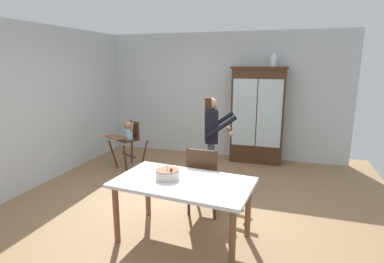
{
  "coord_description": "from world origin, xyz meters",
  "views": [
    {
      "loc": [
        1.39,
        -4.01,
        2.08
      ],
      "look_at": [
        -0.09,
        0.7,
        0.95
      ],
      "focal_mm": 28.65,
      "sensor_mm": 36.0,
      "label": 1
    }
  ],
  "objects_px": {
    "adult_person": "(212,132)",
    "ceramic_vase": "(274,60)",
    "birthday_cake": "(167,174)",
    "high_chair_with_toddler": "(128,136)",
    "dining_chair_far_side": "(204,177)",
    "china_cabinet": "(258,115)",
    "dining_table": "(183,188)"
  },
  "relations": [
    {
      "from": "ceramic_vase",
      "to": "adult_person",
      "type": "distance_m",
      "value": 2.21
    },
    {
      "from": "dining_table",
      "to": "dining_chair_far_side",
      "type": "relative_size",
      "value": 1.71
    },
    {
      "from": "adult_person",
      "to": "dining_table",
      "type": "distance_m",
      "value": 1.58
    },
    {
      "from": "birthday_cake",
      "to": "high_chair_with_toddler",
      "type": "bearing_deg",
      "value": 128.91
    },
    {
      "from": "ceramic_vase",
      "to": "adult_person",
      "type": "xyz_separation_m",
      "value": [
        -0.82,
        -1.71,
        -1.13
      ]
    },
    {
      "from": "dining_table",
      "to": "ceramic_vase",
      "type": "bearing_deg",
      "value": 76.77
    },
    {
      "from": "birthday_cake",
      "to": "dining_chair_far_side",
      "type": "height_order",
      "value": "dining_chair_far_side"
    },
    {
      "from": "china_cabinet",
      "to": "dining_chair_far_side",
      "type": "relative_size",
      "value": 2.07
    },
    {
      "from": "high_chair_with_toddler",
      "to": "dining_chair_far_side",
      "type": "distance_m",
      "value": 2.41
    },
    {
      "from": "ceramic_vase",
      "to": "birthday_cake",
      "type": "bearing_deg",
      "value": -106.65
    },
    {
      "from": "high_chair_with_toddler",
      "to": "birthday_cake",
      "type": "bearing_deg",
      "value": -23.16
    },
    {
      "from": "china_cabinet",
      "to": "dining_table",
      "type": "xyz_separation_m",
      "value": [
        -0.51,
        -3.26,
        -0.35
      ]
    },
    {
      "from": "ceramic_vase",
      "to": "birthday_cake",
      "type": "relative_size",
      "value": 0.96
    },
    {
      "from": "high_chair_with_toddler",
      "to": "adult_person",
      "type": "distance_m",
      "value": 1.93
    },
    {
      "from": "ceramic_vase",
      "to": "high_chair_with_toddler",
      "type": "bearing_deg",
      "value": -156.05
    },
    {
      "from": "birthday_cake",
      "to": "dining_chair_far_side",
      "type": "bearing_deg",
      "value": 67.17
    },
    {
      "from": "high_chair_with_toddler",
      "to": "adult_person",
      "type": "xyz_separation_m",
      "value": [
        1.82,
        -0.54,
        0.31
      ]
    },
    {
      "from": "adult_person",
      "to": "ceramic_vase",
      "type": "bearing_deg",
      "value": -41.94
    },
    {
      "from": "high_chair_with_toddler",
      "to": "birthday_cake",
      "type": "distance_m",
      "value": 2.66
    },
    {
      "from": "china_cabinet",
      "to": "birthday_cake",
      "type": "height_order",
      "value": "china_cabinet"
    },
    {
      "from": "high_chair_with_toddler",
      "to": "adult_person",
      "type": "relative_size",
      "value": 0.62
    },
    {
      "from": "ceramic_vase",
      "to": "dining_chair_far_side",
      "type": "relative_size",
      "value": 0.28
    },
    {
      "from": "china_cabinet",
      "to": "ceramic_vase",
      "type": "height_order",
      "value": "ceramic_vase"
    },
    {
      "from": "ceramic_vase",
      "to": "adult_person",
      "type": "height_order",
      "value": "ceramic_vase"
    },
    {
      "from": "dining_table",
      "to": "birthday_cake",
      "type": "bearing_deg",
      "value": 173.67
    },
    {
      "from": "china_cabinet",
      "to": "adult_person",
      "type": "bearing_deg",
      "value": -108.04
    },
    {
      "from": "ceramic_vase",
      "to": "high_chair_with_toddler",
      "type": "height_order",
      "value": "ceramic_vase"
    },
    {
      "from": "high_chair_with_toddler",
      "to": "dining_table",
      "type": "bearing_deg",
      "value": -20.24
    },
    {
      "from": "high_chair_with_toddler",
      "to": "dining_chair_far_side",
      "type": "bearing_deg",
      "value": -8.52
    },
    {
      "from": "birthday_cake",
      "to": "dining_chair_far_side",
      "type": "distance_m",
      "value": 0.73
    },
    {
      "from": "ceramic_vase",
      "to": "dining_table",
      "type": "xyz_separation_m",
      "value": [
        -0.77,
        -3.26,
        -1.46
      ]
    },
    {
      "from": "birthday_cake",
      "to": "dining_chair_far_side",
      "type": "xyz_separation_m",
      "value": [
        0.27,
        0.64,
        -0.24
      ]
    }
  ]
}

